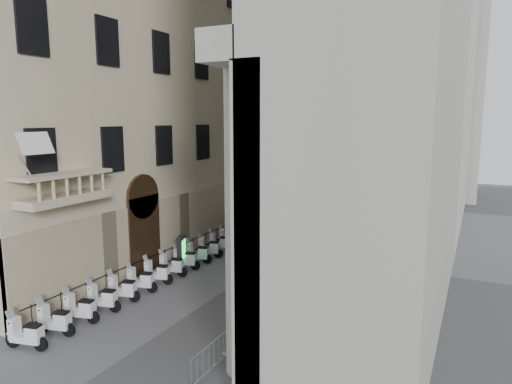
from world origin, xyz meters
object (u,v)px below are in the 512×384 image
Objects in this scene: security_tent at (265,202)px; pedestrian_b at (339,209)px; pedestrian_a at (319,206)px; info_kiosk at (182,252)px; street_lamp at (266,169)px; scooter_0 at (28,349)px.

security_tent is 9.28m from pedestrian_b.
pedestrian_b is (1.75, -0.00, -0.12)m from pedestrian_a.
pedestrian_a is at bearing 60.92° from info_kiosk.
street_lamp reaches higher than security_tent.
pedestrian_b is at bearing 43.70° from street_lamp.
security_tent is at bearing -78.55° from street_lamp.
pedestrian_a is (2.35, 5.87, -3.65)m from street_lamp.
scooter_0 is at bearing 107.96° from pedestrian_b.
scooter_0 is 0.19× the size of street_lamp.
street_lamp is at bearing -12.79° from scooter_0.
street_lamp is 11.50m from info_kiosk.
street_lamp is 8.09m from pedestrian_b.
security_tent is 1.95× the size of pedestrian_a.
pedestrian_a is at bearing 82.10° from security_tent.
scooter_0 is 0.85× the size of pedestrian_b.
scooter_0 is 0.75× the size of pedestrian_a.
street_lamp is 4.08× the size of info_kiosk.
security_tent reaches higher than info_kiosk.
info_kiosk is (-0.24, 10.14, 0.97)m from scooter_0.
security_tent is 3.59m from street_lamp.
street_lamp is (-1.16, 2.75, 1.99)m from security_tent.
info_kiosk reaches higher than pedestrian_b.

